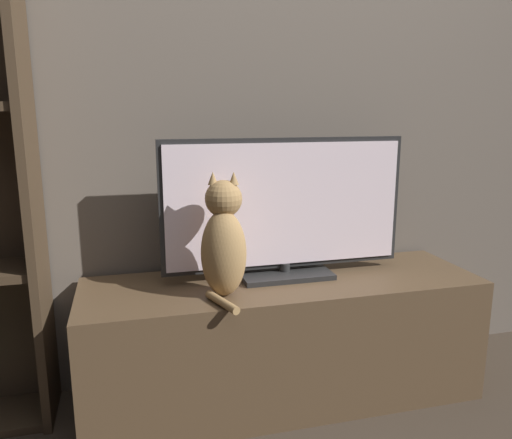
% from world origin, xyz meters
% --- Properties ---
extents(wall_back, '(4.80, 0.05, 2.60)m').
position_xyz_m(wall_back, '(0.00, 1.22, 1.30)').
color(wall_back, '#60564C').
rests_on(wall_back, ground_plane).
extents(tv_stand, '(1.54, 0.47, 0.49)m').
position_xyz_m(tv_stand, '(0.00, 0.94, 0.25)').
color(tv_stand, brown).
rests_on(tv_stand, ground_plane).
extents(tv, '(0.97, 0.22, 0.54)m').
position_xyz_m(tv, '(0.02, 1.00, 0.76)').
color(tv, black).
rests_on(tv, tv_stand).
extents(cat, '(0.19, 0.30, 0.44)m').
position_xyz_m(cat, '(-0.25, 0.85, 0.69)').
color(cat, '#997547').
rests_on(cat, tv_stand).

